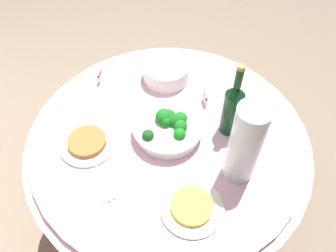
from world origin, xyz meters
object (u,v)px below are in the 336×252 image
at_px(label_placard_front, 100,75).
at_px(label_placard_mid, 205,98).
at_px(food_plate_peanuts, 88,143).
at_px(decorative_fruit_vase, 244,147).
at_px(plate_stack, 166,72).
at_px(broccoli_bowl, 168,127).
at_px(food_plate_fried_egg, 192,207).
at_px(wine_bottle, 232,108).
at_px(serving_tongs, 105,183).

height_order(label_placard_front, label_placard_mid, same).
bearing_deg(food_plate_peanuts, decorative_fruit_vase, -119.74).
height_order(plate_stack, food_plate_peanuts, plate_stack).
xyz_separation_m(broccoli_bowl, food_plate_fried_egg, (-0.33, 0.02, -0.03)).
bearing_deg(label_placard_front, wine_bottle, -135.20).
distance_m(wine_bottle, food_plate_fried_egg, 0.40).
relative_size(wine_bottle, decorative_fruit_vase, 0.99).
distance_m(broccoli_bowl, label_placard_front, 0.44).
bearing_deg(plate_stack, food_plate_peanuts, 123.46).
distance_m(food_plate_peanuts, label_placard_mid, 0.53).
bearing_deg(label_placard_front, decorative_fruit_vase, -148.52).
bearing_deg(serving_tongs, food_plate_fried_egg, -125.53).
relative_size(label_placard_front, label_placard_mid, 1.00).
relative_size(broccoli_bowl, label_placard_front, 5.09).
xyz_separation_m(plate_stack, decorative_fruit_vase, (-0.56, -0.10, 0.11)).
bearing_deg(label_placard_front, serving_tongs, 170.91).
bearing_deg(food_plate_peanuts, label_placard_front, -18.56).
relative_size(broccoli_bowl, decorative_fruit_vase, 0.82).
bearing_deg(plate_stack, broccoli_bowl, 163.98).
distance_m(plate_stack, label_placard_mid, 0.23).
xyz_separation_m(food_plate_fried_egg, label_placard_front, (0.73, 0.18, 0.02)).
xyz_separation_m(wine_bottle, food_plate_peanuts, (0.10, 0.56, -0.12)).
relative_size(plate_stack, food_plate_fried_egg, 0.95).
relative_size(plate_stack, decorative_fruit_vase, 0.62).
distance_m(wine_bottle, serving_tongs, 0.55).
relative_size(wine_bottle, label_placard_mid, 6.11).
bearing_deg(label_placard_mid, decorative_fruit_vase, 177.73).
distance_m(broccoli_bowl, label_placard_mid, 0.23).
relative_size(broccoli_bowl, label_placard_mid, 5.09).
height_order(food_plate_peanuts, food_plate_fried_egg, food_plate_peanuts).
distance_m(food_plate_fried_egg, label_placard_front, 0.75).
bearing_deg(food_plate_fried_egg, food_plate_peanuts, 37.84).
xyz_separation_m(decorative_fruit_vase, food_plate_fried_egg, (-0.09, 0.21, -0.14)).
bearing_deg(food_plate_fried_egg, decorative_fruit_vase, -67.17).
bearing_deg(decorative_fruit_vase, plate_stack, 10.04).
bearing_deg(food_plate_fried_egg, label_placard_front, 13.74).
relative_size(decorative_fruit_vase, label_placard_front, 6.18).
height_order(food_plate_fried_egg, label_placard_mid, label_placard_mid).
relative_size(broccoli_bowl, serving_tongs, 1.68).
xyz_separation_m(label_placard_front, label_placard_mid, (-0.28, -0.40, 0.00)).
relative_size(wine_bottle, label_placard_front, 6.11).
xyz_separation_m(broccoli_bowl, food_plate_peanuts, (0.04, 0.32, -0.03)).
height_order(broccoli_bowl, serving_tongs, broccoli_bowl).
height_order(broccoli_bowl, decorative_fruit_vase, decorative_fruit_vase).
height_order(decorative_fruit_vase, label_placard_mid, decorative_fruit_vase).
xyz_separation_m(broccoli_bowl, serving_tongs, (-0.15, 0.29, -0.04)).
xyz_separation_m(food_plate_fried_egg, label_placard_mid, (0.45, -0.23, 0.02)).
bearing_deg(label_placard_mid, wine_bottle, -167.95).
bearing_deg(serving_tongs, label_placard_front, -9.09).
bearing_deg(food_plate_peanuts, plate_stack, -56.54).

